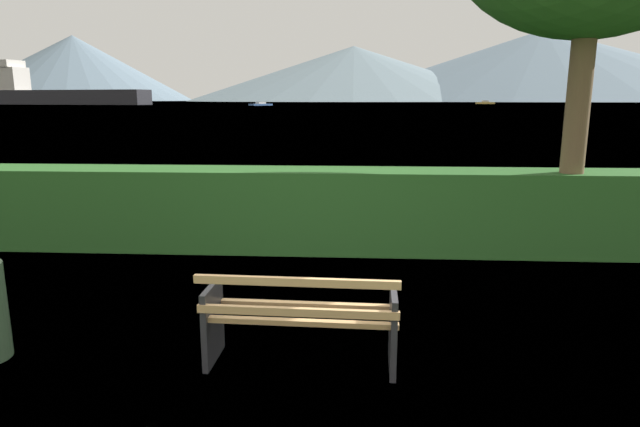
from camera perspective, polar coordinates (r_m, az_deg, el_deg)
The scene contains 8 objects.
ground_plane at distance 4.82m, azimuth -1.92°, elevation -15.40°, with size 1400.00×1400.00×0.00m, color #4C6B33.
water_surface at distance 311.92m, azimuth 3.49°, elevation 11.57°, with size 620.00×620.00×0.00m, color slate.
park_bench at distance 4.59m, azimuth -2.05°, elevation -11.04°, with size 1.63×0.63×0.87m.
hedge_row at distance 8.03m, azimuth 0.45°, elevation 0.39°, with size 13.34×0.89×1.20m, color #285B23.
cargo_ship_large at distance 242.16m, azimuth -26.81°, elevation 11.36°, with size 76.59×27.16×17.17m.
sailboat_mid at distance 247.64m, azimuth 17.02°, elevation 11.10°, with size 7.85×2.58×1.48m.
tender_far at distance 183.37m, azimuth -6.27°, elevation 11.37°, with size 7.34×8.06×1.18m.
distant_hills at distance 573.80m, azimuth 8.56°, elevation 14.92°, with size 835.87×432.63×69.63m.
Camera 1 is at (0.42, -4.26, 2.22)m, focal length 30.37 mm.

